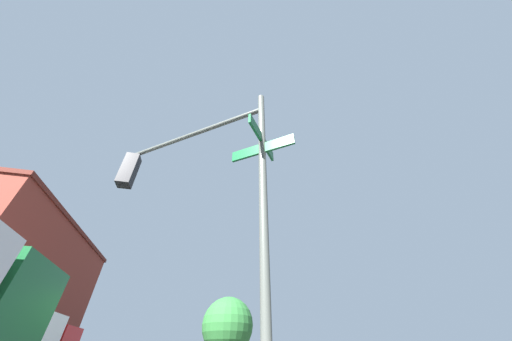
% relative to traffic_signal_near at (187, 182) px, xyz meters
% --- Properties ---
extents(traffic_signal_near, '(2.46, 3.26, 5.84)m').
position_rel_traffic_signal_near_xyz_m(traffic_signal_near, '(0.00, 0.00, 0.00)').
color(traffic_signal_near, '#474C47').
rests_on(traffic_signal_near, ground_plane).
extents(street_tree, '(3.47, 3.47, 5.43)m').
position_rel_traffic_signal_near_xyz_m(street_tree, '(15.92, -2.60, -0.49)').
color(street_tree, '#4C331E').
rests_on(street_tree, ground_plane).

